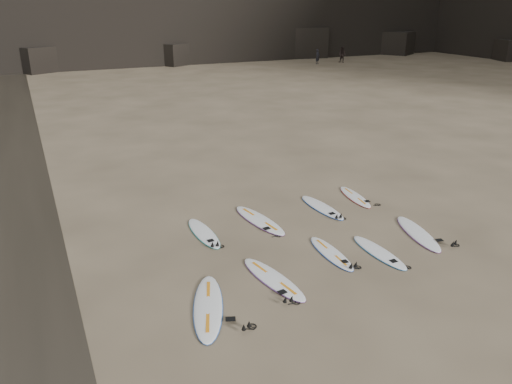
% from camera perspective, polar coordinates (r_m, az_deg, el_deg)
% --- Properties ---
extents(ground, '(240.00, 240.00, 0.00)m').
position_cam_1_polar(ground, '(14.53, 9.22, -7.03)').
color(ground, '#897559').
rests_on(ground, ground).
extents(surfboard_0, '(1.60, 2.85, 0.10)m').
position_cam_1_polar(surfboard_0, '(12.08, -5.50, -12.89)').
color(surfboard_0, white).
rests_on(surfboard_0, ground).
extents(surfboard_1, '(1.01, 2.64, 0.09)m').
position_cam_1_polar(surfboard_1, '(13.11, 1.98, -9.85)').
color(surfboard_1, white).
rests_on(surfboard_1, ground).
extents(surfboard_2, '(0.65, 2.25, 0.08)m').
position_cam_1_polar(surfboard_2, '(14.49, 8.58, -6.90)').
color(surfboard_2, white).
rests_on(surfboard_2, ground).
extents(surfboard_3, '(0.57, 2.29, 0.08)m').
position_cam_1_polar(surfboard_3, '(14.80, 13.87, -6.67)').
color(surfboard_3, white).
rests_on(surfboard_3, ground).
extents(surfboard_4, '(1.28, 2.67, 0.09)m').
position_cam_1_polar(surfboard_4, '(16.26, 18.02, -4.49)').
color(surfboard_4, white).
rests_on(surfboard_4, ground).
extents(surfboard_5, '(0.61, 2.36, 0.08)m').
position_cam_1_polar(surfboard_5, '(15.58, -6.00, -4.65)').
color(surfboard_5, white).
rests_on(surfboard_5, ground).
extents(surfboard_6, '(1.02, 2.79, 0.10)m').
position_cam_1_polar(surfboard_6, '(16.36, 0.39, -3.20)').
color(surfboard_6, white).
rests_on(surfboard_6, ground).
extents(surfboard_7, '(0.67, 2.44, 0.09)m').
position_cam_1_polar(surfboard_7, '(17.51, 7.54, -1.72)').
color(surfboard_7, white).
rests_on(surfboard_7, ground).
extents(surfboard_8, '(0.86, 2.26, 0.08)m').
position_cam_1_polar(surfboard_8, '(18.64, 11.24, -0.53)').
color(surfboard_8, white).
rests_on(surfboard_8, ground).
extents(person_a, '(0.69, 0.59, 1.61)m').
position_cam_1_polar(person_a, '(58.30, 7.06, 15.10)').
color(person_a, black).
rests_on(person_a, ground).
extents(person_b, '(1.02, 1.08, 1.76)m').
position_cam_1_polar(person_b, '(59.95, 9.82, 15.20)').
color(person_b, black).
rests_on(person_b, ground).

